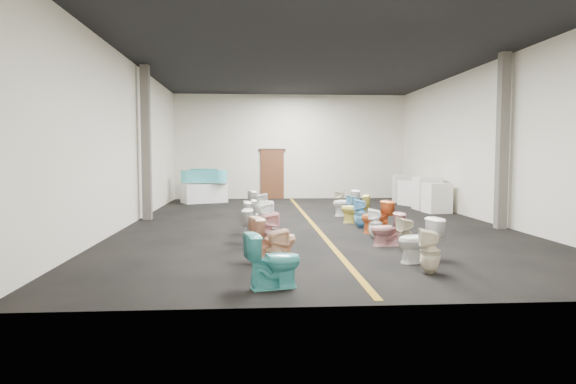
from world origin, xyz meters
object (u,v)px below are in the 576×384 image
(appliance_crate_b, at_px, (427,193))
(appliance_crate_d, at_px, (403,189))
(toilet_right_10, at_px, (340,202))
(toilet_left_1, at_px, (277,251))
(toilet_right_6, at_px, (360,213))
(appliance_crate_c, at_px, (413,193))
(toilet_left_10, at_px, (262,203))
(toilet_left_6, at_px, (259,217))
(toilet_right_2, at_px, (406,235))
(toilet_left_2, at_px, (274,239))
(toilet_right_0, at_px, (430,251))
(appliance_crate_a, at_px, (437,198))
(toilet_right_5, at_px, (376,217))
(toilet_left_0, at_px, (273,260))
(toilet_left_4, at_px, (262,228))
(toilet_left_8, at_px, (263,212))
(toilet_left_5, at_px, (263,221))
(toilet_right_1, at_px, (419,240))
(toilet_right_8, at_px, (353,207))
(toilet_right_9, at_px, (346,203))
(bathtub, at_px, (204,176))
(toilet_left_7, at_px, (262,214))
(toilet_right_3, at_px, (387,229))
(toilet_right_7, at_px, (355,209))
(toilet_left_9, at_px, (261,206))
(toilet_right_4, at_px, (375,223))
(toilet_left_3, at_px, (268,233))
(display_table, at_px, (204,193))

(appliance_crate_b, bearing_deg, appliance_crate_d, 90.00)
(toilet_right_10, bearing_deg, toilet_left_1, 2.13)
(appliance_crate_b, relative_size, toilet_right_6, 1.50)
(appliance_crate_c, relative_size, toilet_left_10, 1.15)
(toilet_left_6, height_order, toilet_right_2, toilet_left_6)
(toilet_left_2, bearing_deg, toilet_right_0, -129.82)
(appliance_crate_a, relative_size, appliance_crate_b, 0.86)
(appliance_crate_c, relative_size, toilet_right_5, 1.18)
(toilet_left_0, height_order, toilet_left_4, toilet_left_0)
(appliance_crate_c, bearing_deg, toilet_left_8, -140.40)
(toilet_left_5, bearing_deg, toilet_right_1, -158.56)
(toilet_left_5, distance_m, toilet_right_8, 4.39)
(toilet_left_2, xyz_separation_m, toilet_right_9, (2.52, 6.73, -0.01))
(bathtub, distance_m, toilet_left_7, 7.59)
(appliance_crate_d, distance_m, toilet_right_9, 5.49)
(bathtub, xyz_separation_m, toilet_right_5, (4.94, -8.29, -0.68))
(appliance_crate_b, relative_size, toilet_right_0, 1.56)
(toilet_left_6, xyz_separation_m, toilet_right_5, (2.85, -0.19, 0.00))
(appliance_crate_b, distance_m, toilet_right_1, 9.15)
(toilet_right_3, bearing_deg, toilet_right_7, 175.54)
(appliance_crate_a, xyz_separation_m, toilet_left_9, (-5.81, -1.38, -0.10))
(toilet_right_1, xyz_separation_m, toilet_right_3, (-0.13, 1.70, -0.05))
(toilet_left_4, relative_size, toilet_left_5, 0.91)
(toilet_right_10, bearing_deg, toilet_left_2, 0.30)
(toilet_right_3, xyz_separation_m, toilet_right_10, (0.06, 6.09, 0.02))
(toilet_right_3, bearing_deg, toilet_right_4, 177.02)
(toilet_left_9, height_order, toilet_left_10, toilet_left_10)
(appliance_crate_b, height_order, appliance_crate_d, appliance_crate_b)
(toilet_right_1, bearing_deg, toilet_left_9, -167.31)
(appliance_crate_d, height_order, toilet_left_8, appliance_crate_d)
(toilet_left_5, height_order, toilet_left_8, toilet_left_5)
(toilet_left_5, height_order, toilet_left_7, toilet_left_5)
(toilet_left_2, distance_m, toilet_right_9, 7.19)
(toilet_left_2, bearing_deg, toilet_left_8, -15.95)
(toilet_left_2, bearing_deg, toilet_left_7, -15.26)
(toilet_left_3, distance_m, toilet_left_8, 4.30)
(appliance_crate_c, distance_m, toilet_right_4, 8.17)
(toilet_left_1, distance_m, toilet_left_5, 3.35)
(toilet_right_4, relative_size, toilet_right_5, 0.87)
(toilet_left_9, height_order, toilet_right_1, toilet_right_1)
(toilet_left_1, height_order, toilet_left_10, toilet_left_10)
(appliance_crate_b, distance_m, toilet_left_3, 9.48)
(toilet_left_4, height_order, toilet_right_10, toilet_left_4)
(display_table, height_order, toilet_left_6, toilet_left_6)
(toilet_left_3, height_order, toilet_right_10, toilet_left_3)
(toilet_right_5, height_order, toilet_right_9, toilet_right_9)
(display_table, bearing_deg, toilet_left_1, -79.41)
(toilet_right_3, bearing_deg, toilet_right_0, -3.05)
(toilet_right_7, bearing_deg, appliance_crate_c, 164.30)
(toilet_left_5, bearing_deg, appliance_crate_c, -61.77)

